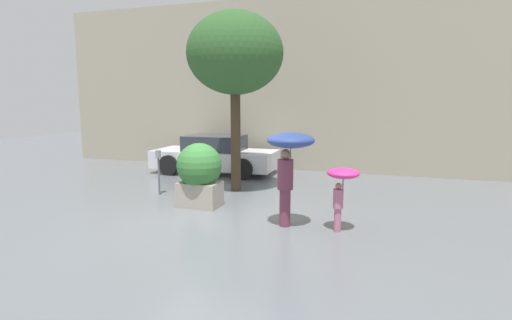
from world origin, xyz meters
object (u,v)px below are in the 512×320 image
street_tree (235,54)px  person_adult (289,154)px  person_child (342,181)px  parked_car_near (215,155)px  planter_box (199,172)px  parking_meter (158,163)px

street_tree → person_adult: bearing=-51.1°
person_child → parked_car_near: parked_car_near is taller
person_adult → person_child: bearing=36.8°
parked_car_near → street_tree: (1.68, -2.34, 3.07)m
person_child → parked_car_near: size_ratio=0.29×
street_tree → parked_car_near: bearing=125.7°
person_child → street_tree: street_tree is taller
planter_box → street_tree: size_ratio=0.31×
planter_box → street_tree: (0.20, 1.82, 2.86)m
planter_box → person_adult: size_ratio=0.80×
person_child → planter_box: bearing=137.9°
person_child → parked_car_near: bearing=105.3°
person_adult → person_child: 1.12m
street_tree → parking_meter: street_tree is taller
planter_box → person_adult: person_adult is taller
planter_box → person_child: planter_box is taller
person_adult → street_tree: 4.08m
parking_meter → parked_car_near: bearing=88.9°
street_tree → parking_meter: (-1.75, -1.10, -2.81)m
planter_box → person_child: (3.36, -0.77, 0.16)m
parking_meter → street_tree: bearing=32.3°
person_adult → parked_car_near: person_adult is taller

